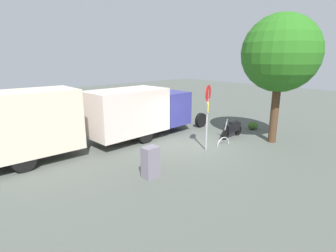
{
  "coord_description": "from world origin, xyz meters",
  "views": [
    {
      "loc": [
        9.89,
        8.67,
        4.38
      ],
      "look_at": [
        1.4,
        -0.72,
        1.08
      ],
      "focal_mm": 28.57,
      "sensor_mm": 36.0,
      "label": 1
    }
  ],
  "objects_px": {
    "box_truck_near": "(142,110)",
    "utility_cabinet": "(151,162)",
    "bike_rack_hoop": "(223,145)",
    "motorcycle": "(232,128)",
    "stop_sign": "(208,107)",
    "street_tree": "(281,54)"
  },
  "relations": [
    {
      "from": "box_truck_near",
      "to": "utility_cabinet",
      "type": "distance_m",
      "value": 5.35
    },
    {
      "from": "box_truck_near",
      "to": "bike_rack_hoop",
      "type": "bearing_deg",
      "value": -63.92
    },
    {
      "from": "box_truck_near",
      "to": "utility_cabinet",
      "type": "bearing_deg",
      "value": -126.23
    },
    {
      "from": "box_truck_near",
      "to": "motorcycle",
      "type": "relative_size",
      "value": 4.23
    },
    {
      "from": "stop_sign",
      "to": "utility_cabinet",
      "type": "bearing_deg",
      "value": 8.25
    },
    {
      "from": "utility_cabinet",
      "to": "bike_rack_hoop",
      "type": "height_order",
      "value": "utility_cabinet"
    },
    {
      "from": "bike_rack_hoop",
      "to": "stop_sign",
      "type": "bearing_deg",
      "value": -5.28
    },
    {
      "from": "motorcycle",
      "to": "utility_cabinet",
      "type": "bearing_deg",
      "value": 7.9
    },
    {
      "from": "utility_cabinet",
      "to": "bike_rack_hoop",
      "type": "bearing_deg",
      "value": -174.97
    },
    {
      "from": "box_truck_near",
      "to": "street_tree",
      "type": "height_order",
      "value": "street_tree"
    },
    {
      "from": "street_tree",
      "to": "box_truck_near",
      "type": "bearing_deg",
      "value": -49.66
    },
    {
      "from": "box_truck_near",
      "to": "stop_sign",
      "type": "xyz_separation_m",
      "value": [
        -0.96,
        3.83,
        0.54
      ]
    },
    {
      "from": "motorcycle",
      "to": "stop_sign",
      "type": "height_order",
      "value": "stop_sign"
    },
    {
      "from": "stop_sign",
      "to": "street_tree",
      "type": "relative_size",
      "value": 0.49
    },
    {
      "from": "bike_rack_hoop",
      "to": "box_truck_near",
      "type": "bearing_deg",
      "value": -61.15
    },
    {
      "from": "utility_cabinet",
      "to": "bike_rack_hoop",
      "type": "relative_size",
      "value": 1.4
    },
    {
      "from": "motorcycle",
      "to": "bike_rack_hoop",
      "type": "bearing_deg",
      "value": 18.58
    },
    {
      "from": "street_tree",
      "to": "bike_rack_hoop",
      "type": "bearing_deg",
      "value": -30.53
    },
    {
      "from": "stop_sign",
      "to": "bike_rack_hoop",
      "type": "relative_size",
      "value": 3.68
    },
    {
      "from": "stop_sign",
      "to": "street_tree",
      "type": "xyz_separation_m",
      "value": [
        -3.57,
        1.5,
        2.42
      ]
    },
    {
      "from": "motorcycle",
      "to": "utility_cabinet",
      "type": "height_order",
      "value": "motorcycle"
    },
    {
      "from": "stop_sign",
      "to": "street_tree",
      "type": "bearing_deg",
      "value": 157.2
    }
  ]
}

